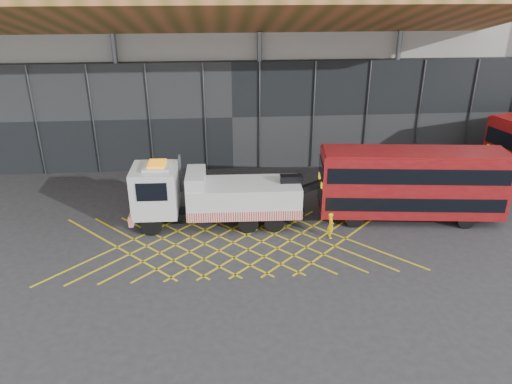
{
  "coord_description": "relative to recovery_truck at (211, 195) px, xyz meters",
  "views": [
    {
      "loc": [
        1.04,
        -24.28,
        14.16
      ],
      "look_at": [
        3.0,
        1.5,
        2.4
      ],
      "focal_mm": 35.0,
      "sensor_mm": 36.0,
      "label": 1
    }
  ],
  "objects": [
    {
      "name": "worker",
      "position": [
        6.75,
        -2.14,
        -1.11
      ],
      "size": [
        0.4,
        0.58,
        1.53
      ],
      "primitive_type": "imported",
      "rotation": [
        0.0,
        0.0,
        1.63
      ],
      "color": "yellow",
      "rests_on": "ground_plane"
    },
    {
      "name": "recovery_truck",
      "position": [
        0.0,
        0.0,
        0.0
      ],
      "size": [
        11.64,
        3.0,
        4.06
      ],
      "rotation": [
        0.0,
        0.0,
        -0.02
      ],
      "color": "black",
      "rests_on": "ground_plane"
    },
    {
      "name": "construction_building",
      "position": [
        1.53,
        16.03,
        7.1
      ],
      "size": [
        55.0,
        23.97,
        18.0
      ],
      "color": "#999994",
      "rests_on": "ground_plane"
    },
    {
      "name": "road_markings",
      "position": [
        1.21,
        -2.36,
        -1.87
      ],
      "size": [
        19.96,
        7.16,
        0.01
      ],
      "color": "yellow",
      "rests_on": "ground_plane"
    },
    {
      "name": "ground_plane",
      "position": [
        -0.39,
        -2.36,
        -1.88
      ],
      "size": [
        120.0,
        120.0,
        0.0
      ],
      "primitive_type": "plane",
      "color": "#2C2C2F"
    },
    {
      "name": "bus_towed",
      "position": [
        11.93,
        -0.25,
        0.57
      ],
      "size": [
        11.04,
        3.6,
        4.41
      ],
      "rotation": [
        0.0,
        0.0,
        -0.1
      ],
      "color": "maroon",
      "rests_on": "ground_plane"
    }
  ]
}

